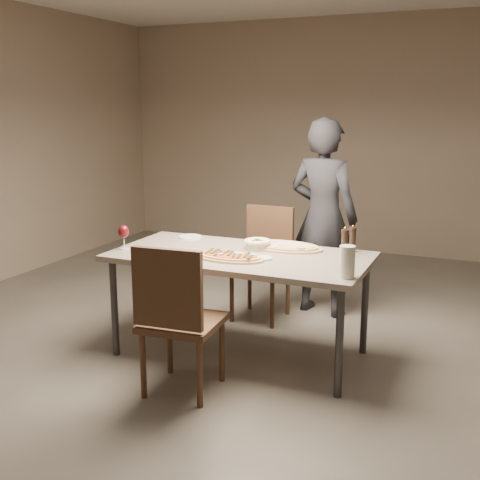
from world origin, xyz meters
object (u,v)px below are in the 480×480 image
at_px(ham_pizza, 283,246).
at_px(carafe, 347,262).
at_px(dining_table, 240,262).
at_px(zucchini_pizza, 230,256).
at_px(chair_near, 176,313).
at_px(chair_far, 265,256).
at_px(diner, 323,218).
at_px(pepper_mill_left, 353,239).
at_px(bread_basket, 257,243).

height_order(ham_pizza, carafe, carafe).
bearing_deg(dining_table, ham_pizza, 51.73).
distance_m(zucchini_pizza, ham_pizza, 0.49).
xyz_separation_m(dining_table, zucchini_pizza, (-0.01, -0.15, 0.07)).
distance_m(carafe, chair_near, 1.08).
distance_m(chair_near, chair_far, 1.60).
relative_size(dining_table, chair_near, 1.86).
distance_m(chair_far, diner, 0.59).
height_order(chair_near, chair_far, chair_near).
distance_m(dining_table, chair_far, 0.88).
distance_m(ham_pizza, chair_far, 0.72).
xyz_separation_m(pepper_mill_left, carafe, (0.12, -0.67, 0.01)).
xyz_separation_m(dining_table, chair_near, (-0.10, -0.75, -0.15)).
bearing_deg(dining_table, chair_far, 99.23).
height_order(dining_table, pepper_mill_left, pepper_mill_left).
xyz_separation_m(dining_table, carafe, (0.83, -0.29, 0.16)).
distance_m(zucchini_pizza, chair_far, 1.04).
bearing_deg(chair_near, pepper_mill_left, 50.00).
relative_size(dining_table, bread_basket, 9.17).
relative_size(zucchini_pizza, carafe, 2.50).
height_order(pepper_mill_left, chair_near, chair_near).
relative_size(ham_pizza, chair_near, 0.61).
bearing_deg(diner, chair_near, 88.92).
height_order(zucchini_pizza, ham_pizza, zucchini_pizza).
relative_size(dining_table, pepper_mill_left, 9.26).
xyz_separation_m(chair_near, diner, (0.39, 1.86, 0.30)).
relative_size(bread_basket, pepper_mill_left, 1.01).
bearing_deg(dining_table, zucchini_pizza, -93.24).
height_order(zucchini_pizza, carafe, carafe).
bearing_deg(chair_far, bread_basket, 108.17).
xyz_separation_m(dining_table, diner, (0.29, 1.12, 0.15)).
distance_m(dining_table, pepper_mill_left, 0.82).
height_order(dining_table, chair_far, chair_far).
xyz_separation_m(zucchini_pizza, bread_basket, (0.07, 0.34, 0.03)).
height_order(zucchini_pizza, diner, diner).
xyz_separation_m(ham_pizza, bread_basket, (-0.16, -0.09, 0.03)).
xyz_separation_m(chair_near, chair_far, (-0.04, 1.60, -0.02)).
bearing_deg(bread_basket, diner, 75.99).
bearing_deg(carafe, chair_near, -153.94).
bearing_deg(chair_near, dining_table, 78.11).
distance_m(ham_pizza, diner, 0.84).
bearing_deg(ham_pizza, dining_table, -144.43).
relative_size(ham_pizza, pepper_mill_left, 3.05).
distance_m(ham_pizza, bread_basket, 0.19).
bearing_deg(dining_table, pepper_mill_left, 28.18).
bearing_deg(carafe, diner, 111.04).
bearing_deg(pepper_mill_left, zucchini_pizza, -143.32).
distance_m(zucchini_pizza, diner, 1.31).
bearing_deg(bread_basket, chair_near, -99.45).
height_order(dining_table, zucchini_pizza, zucchini_pizza).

